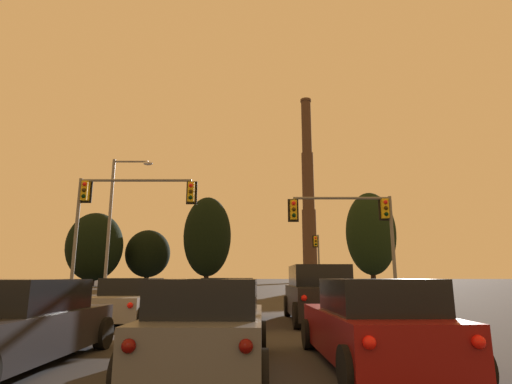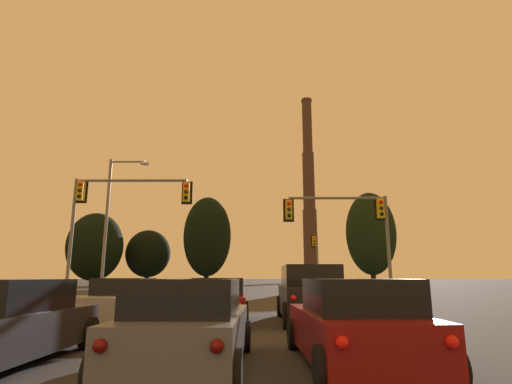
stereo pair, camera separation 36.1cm
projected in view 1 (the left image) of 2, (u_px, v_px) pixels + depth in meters
The scene contains 15 objects.
sedan_left_lane_second at pixel (6, 326), 6.59m from camera, with size 2.04×4.73×1.43m.
hatchback_center_lane_second at pixel (207, 327), 6.48m from camera, with size 1.95×4.13×1.44m.
sedan_left_lane_front at pixel (128, 301), 13.56m from camera, with size 1.98×4.71×1.43m.
suv_right_lane_front at pixel (317, 294), 13.51m from camera, with size 2.11×4.91×1.86m.
hatchback_right_lane_second at pixel (371, 325), 6.77m from camera, with size 2.03×4.16×1.44m.
hatchback_center_lane_front at pixel (226, 302), 13.05m from camera, with size 2.01×4.15×1.44m.
traffic_light_overhead_right at pixel (354, 221), 21.18m from camera, with size 5.67×0.50×5.71m.
traffic_light_overhead_left at pixel (115, 207), 20.91m from camera, with size 6.39×0.50×6.61m.
traffic_light_far_right at pixel (315, 254), 41.30m from camera, with size 0.78×0.50×5.78m.
street_lamp at pixel (114, 213), 25.68m from camera, with size 2.68×0.36×9.11m.
smokestack at pixel (307, 207), 113.01m from camera, with size 6.27×6.27×53.60m.
treeline_left_mid at pixel (146, 254), 70.19m from camera, with size 7.79×7.01×9.64m.
treeline_far_right at pixel (205, 236), 65.16m from camera, with size 7.71×6.94×14.45m.
treeline_center_left at pixel (92, 246), 65.50m from camera, with size 9.10×8.19×11.94m.
treeline_center_right at pixel (369, 233), 65.30m from camera, with size 8.03×7.23×15.20m.
Camera 1 is at (1.05, -1.16, 1.47)m, focal length 28.00 mm.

